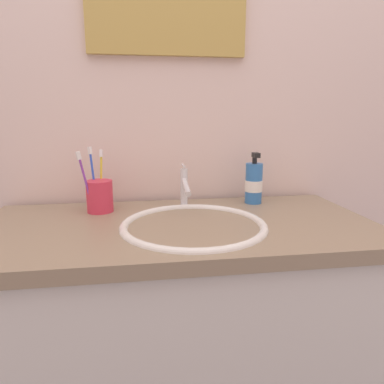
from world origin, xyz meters
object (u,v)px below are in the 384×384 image
at_px(faucet, 185,187).
at_px(toothbrush_cup, 100,196).
at_px(toothbrush_purple, 85,179).
at_px(toothbrush_blue, 93,174).
at_px(toothbrush_yellow, 101,175).
at_px(soap_dispenser, 254,183).

relative_size(faucet, toothbrush_cup, 1.53).
xyz_separation_m(toothbrush_cup, toothbrush_purple, (-0.04, -0.03, 0.06)).
height_order(toothbrush_blue, toothbrush_yellow, toothbrush_blue).
distance_m(toothbrush_cup, soap_dispenser, 0.52).
distance_m(toothbrush_purple, soap_dispenser, 0.56).
relative_size(toothbrush_blue, soap_dispenser, 1.12).
bearing_deg(soap_dispenser, toothbrush_purple, -173.17).
bearing_deg(toothbrush_cup, soap_dispenser, 4.12).
bearing_deg(toothbrush_blue, toothbrush_cup, -53.07).
bearing_deg(soap_dispenser, toothbrush_yellow, 179.83).
xyz_separation_m(toothbrush_cup, soap_dispenser, (0.52, 0.04, 0.02)).
bearing_deg(toothbrush_yellow, soap_dispenser, -0.17).
xyz_separation_m(faucet, toothbrush_blue, (-0.29, 0.02, 0.05)).
bearing_deg(toothbrush_blue, faucet, -3.97).
bearing_deg(faucet, toothbrush_yellow, 173.15).
bearing_deg(soap_dispenser, faucet, -172.86).
bearing_deg(toothbrush_cup, faucet, 1.38).
xyz_separation_m(faucet, toothbrush_purple, (-0.31, -0.04, 0.04)).
bearing_deg(toothbrush_purple, soap_dispenser, 6.83).
distance_m(toothbrush_blue, soap_dispenser, 0.54).
height_order(toothbrush_purple, soap_dispenser, toothbrush_purple).
relative_size(toothbrush_cup, toothbrush_yellow, 0.53).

